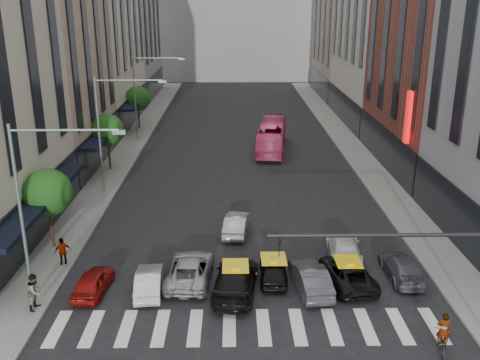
{
  "coord_description": "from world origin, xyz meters",
  "views": [
    {
      "loc": [
        -0.81,
        -19.91,
        14.48
      ],
      "look_at": [
        -0.36,
        11.14,
        4.0
      ],
      "focal_mm": 40.0,
      "sensor_mm": 36.0,
      "label": 1
    }
  ],
  "objects_px": {
    "car_red": "(93,282)",
    "car_white_front": "(149,281)",
    "streetlamp_near": "(38,191)",
    "streetlamp_far": "(144,87)",
    "pedestrian_near": "(35,291)",
    "taxi_left": "(236,279)",
    "taxi_center": "(273,270)",
    "pedestrian_far": "(63,251)",
    "streetlamp_mid": "(111,119)",
    "motorcycle": "(442,343)",
    "bus": "(272,136)"
  },
  "relations": [
    {
      "from": "pedestrian_near",
      "to": "pedestrian_far",
      "type": "relative_size",
      "value": 1.14
    },
    {
      "from": "streetlamp_mid",
      "to": "streetlamp_far",
      "type": "relative_size",
      "value": 1.0
    },
    {
      "from": "streetlamp_near",
      "to": "taxi_left",
      "type": "distance_m",
      "value": 10.7
    },
    {
      "from": "taxi_left",
      "to": "pedestrian_near",
      "type": "xyz_separation_m",
      "value": [
        -9.74,
        -1.62,
        0.32
      ]
    },
    {
      "from": "streetlamp_far",
      "to": "taxi_center",
      "type": "relative_size",
      "value": 2.44
    },
    {
      "from": "taxi_center",
      "to": "bus",
      "type": "bearing_deg",
      "value": -91.79
    },
    {
      "from": "car_red",
      "to": "taxi_left",
      "type": "relative_size",
      "value": 0.69
    },
    {
      "from": "car_white_front",
      "to": "taxi_center",
      "type": "relative_size",
      "value": 1.02
    },
    {
      "from": "streetlamp_mid",
      "to": "taxi_center",
      "type": "distance_m",
      "value": 18.88
    },
    {
      "from": "taxi_left",
      "to": "motorcycle",
      "type": "relative_size",
      "value": 3.15
    },
    {
      "from": "car_white_front",
      "to": "bus",
      "type": "bearing_deg",
      "value": -111.73
    },
    {
      "from": "car_red",
      "to": "taxi_center",
      "type": "distance_m",
      "value": 9.52
    },
    {
      "from": "car_white_front",
      "to": "taxi_left",
      "type": "relative_size",
      "value": 0.72
    },
    {
      "from": "pedestrian_near",
      "to": "streetlamp_far",
      "type": "bearing_deg",
      "value": 9.19
    },
    {
      "from": "car_red",
      "to": "taxi_left",
      "type": "bearing_deg",
      "value": -176.09
    },
    {
      "from": "streetlamp_near",
      "to": "taxi_center",
      "type": "xyz_separation_m",
      "value": [
        11.41,
        1.91,
        -5.28
      ]
    },
    {
      "from": "streetlamp_near",
      "to": "streetlamp_far",
      "type": "height_order",
      "value": "same"
    },
    {
      "from": "streetlamp_far",
      "to": "car_red",
      "type": "bearing_deg",
      "value": -86.4
    },
    {
      "from": "motorcycle",
      "to": "pedestrian_far",
      "type": "relative_size",
      "value": 1.03
    },
    {
      "from": "car_red",
      "to": "car_white_front",
      "type": "relative_size",
      "value": 0.96
    },
    {
      "from": "pedestrian_near",
      "to": "pedestrian_far",
      "type": "height_order",
      "value": "pedestrian_near"
    },
    {
      "from": "streetlamp_near",
      "to": "car_red",
      "type": "xyz_separation_m",
      "value": [
        1.97,
        0.75,
        -5.29
      ]
    },
    {
      "from": "car_white_front",
      "to": "streetlamp_mid",
      "type": "bearing_deg",
      "value": -77.27
    },
    {
      "from": "streetlamp_mid",
      "to": "motorcycle",
      "type": "xyz_separation_m",
      "value": [
        18.24,
        -20.43,
        -5.47
      ]
    },
    {
      "from": "taxi_left",
      "to": "bus",
      "type": "bearing_deg",
      "value": -91.27
    },
    {
      "from": "streetlamp_far",
      "to": "pedestrian_near",
      "type": "distance_m",
      "value": 33.32
    },
    {
      "from": "motorcycle",
      "to": "pedestrian_near",
      "type": "bearing_deg",
      "value": 4.1
    },
    {
      "from": "streetlamp_far",
      "to": "car_white_front",
      "type": "distance_m",
      "value": 32.04
    },
    {
      "from": "streetlamp_mid",
      "to": "taxi_center",
      "type": "relative_size",
      "value": 2.44
    },
    {
      "from": "streetlamp_near",
      "to": "pedestrian_far",
      "type": "relative_size",
      "value": 5.55
    },
    {
      "from": "taxi_left",
      "to": "pedestrian_far",
      "type": "xyz_separation_m",
      "value": [
        -9.78,
        2.96,
        0.2
      ]
    },
    {
      "from": "taxi_left",
      "to": "motorcycle",
      "type": "distance_m",
      "value": 10.24
    },
    {
      "from": "car_red",
      "to": "taxi_center",
      "type": "bearing_deg",
      "value": -168.29
    },
    {
      "from": "streetlamp_near",
      "to": "taxi_left",
      "type": "relative_size",
      "value": 1.72
    },
    {
      "from": "streetlamp_mid",
      "to": "pedestrian_near",
      "type": "height_order",
      "value": "streetlamp_mid"
    },
    {
      "from": "motorcycle",
      "to": "pedestrian_near",
      "type": "xyz_separation_m",
      "value": [
        -18.63,
        3.46,
        0.64
      ]
    },
    {
      "from": "bus",
      "to": "pedestrian_far",
      "type": "height_order",
      "value": "bus"
    },
    {
      "from": "bus",
      "to": "pedestrian_near",
      "type": "relative_size",
      "value": 5.66
    },
    {
      "from": "streetlamp_far",
      "to": "pedestrian_far",
      "type": "distance_m",
      "value": 28.82
    },
    {
      "from": "car_white_front",
      "to": "pedestrian_far",
      "type": "relative_size",
      "value": 2.32
    },
    {
      "from": "car_white_front",
      "to": "pedestrian_near",
      "type": "xyz_separation_m",
      "value": [
        -5.23,
        -1.74,
        0.46
      ]
    },
    {
      "from": "streetlamp_mid",
      "to": "motorcycle",
      "type": "height_order",
      "value": "streetlamp_mid"
    },
    {
      "from": "pedestrian_near",
      "to": "pedestrian_far",
      "type": "bearing_deg",
      "value": 10.41
    },
    {
      "from": "car_white_front",
      "to": "bus",
      "type": "height_order",
      "value": "bus"
    },
    {
      "from": "taxi_left",
      "to": "taxi_center",
      "type": "bearing_deg",
      "value": -141.78
    },
    {
      "from": "car_red",
      "to": "taxi_left",
      "type": "xyz_separation_m",
      "value": [
        7.39,
        -0.1,
        0.14
      ]
    },
    {
      "from": "motorcycle",
      "to": "pedestrian_near",
      "type": "relative_size",
      "value": 0.9
    },
    {
      "from": "car_white_front",
      "to": "pedestrian_near",
      "type": "bearing_deg",
      "value": 13.46
    },
    {
      "from": "streetlamp_mid",
      "to": "taxi_center",
      "type": "xyz_separation_m",
      "value": [
        11.41,
        -14.09,
        -5.28
      ]
    },
    {
      "from": "taxi_left",
      "to": "pedestrian_far",
      "type": "relative_size",
      "value": 3.23
    }
  ]
}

